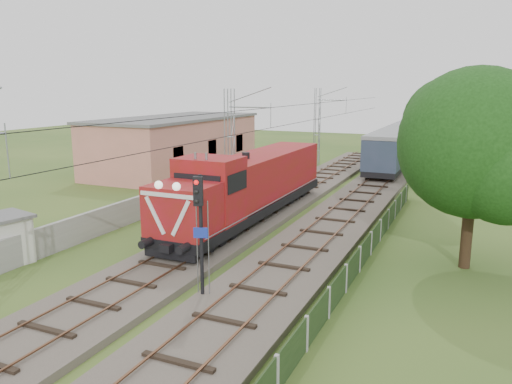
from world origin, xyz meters
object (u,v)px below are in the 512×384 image
at_px(relay_hut, 4,239).
at_px(locomotive, 249,185).
at_px(coach_rake, 430,122).
at_px(signal_post, 200,216).

bearing_deg(relay_hut, locomotive, 56.75).
bearing_deg(coach_rake, relay_hut, -99.98).
distance_m(signal_post, relay_hut, 10.80).
bearing_deg(coach_rake, signal_post, -91.49).
bearing_deg(relay_hut, coach_rake, 80.02).
height_order(locomotive, signal_post, signal_post).
height_order(locomotive, relay_hut, locomotive).
height_order(coach_rake, signal_post, signal_post).
xyz_separation_m(locomotive, signal_post, (3.17, -11.30, 1.10)).
relative_size(locomotive, relay_hut, 6.65).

